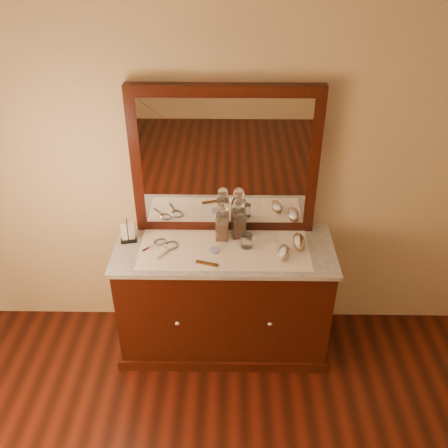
{
  "coord_description": "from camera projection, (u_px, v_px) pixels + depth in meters",
  "views": [
    {
      "loc": [
        0.04,
        -0.64,
        2.7
      ],
      "look_at": [
        0.0,
        1.85,
        1.1
      ],
      "focal_mm": 39.16,
      "sensor_mm": 36.0,
      "label": 1
    }
  ],
  "objects": [
    {
      "name": "mirror_frame",
      "position": [
        225.0,
        162.0,
        3.12
      ],
      "size": [
        1.2,
        0.08,
        1.0
      ],
      "primitive_type": "cube",
      "color": "black",
      "rests_on": "marble_top"
    },
    {
      "name": "brush_near",
      "position": [
        284.0,
        253.0,
        3.1
      ],
      "size": [
        0.09,
        0.17,
        0.04
      ],
      "color": "#94765A",
      "rests_on": "lace_runner"
    },
    {
      "name": "decanter_right",
      "position": [
        239.0,
        222.0,
        3.23
      ],
      "size": [
        0.1,
        0.1,
        0.29
      ],
      "color": "#934815",
      "rests_on": "lace_runner"
    },
    {
      "name": "mirror_glass",
      "position": [
        225.0,
        164.0,
        3.09
      ],
      "size": [
        1.06,
        0.01,
        0.86
      ],
      "primitive_type": "cube",
      "color": "white",
      "rests_on": "marble_top"
    },
    {
      "name": "brush_far",
      "position": [
        299.0,
        242.0,
        3.19
      ],
      "size": [
        0.08,
        0.18,
        0.05
      ],
      "color": "#94765A",
      "rests_on": "lace_runner"
    },
    {
      "name": "comb",
      "position": [
        207.0,
        263.0,
        3.03
      ],
      "size": [
        0.14,
        0.07,
        0.01
      ],
      "primitive_type": "cube",
      "rotation": [
        0.0,
        0.0,
        -0.3
      ],
      "color": "brown",
      "rests_on": "lace_runner"
    },
    {
      "name": "napkin_rack",
      "position": [
        128.0,
        233.0,
        3.22
      ],
      "size": [
        0.12,
        0.09,
        0.16
      ],
      "color": "black",
      "rests_on": "marble_top"
    },
    {
      "name": "dresser_cabinet",
      "position": [
        224.0,
        299.0,
        3.42
      ],
      "size": [
        1.4,
        0.55,
        0.82
      ],
      "primitive_type": "cube",
      "color": "black",
      "rests_on": "floor"
    },
    {
      "name": "decanter_left",
      "position": [
        222.0,
        225.0,
        3.21
      ],
      "size": [
        0.09,
        0.09,
        0.28
      ],
      "color": "#934815",
      "rests_on": "lace_runner"
    },
    {
      "name": "hand_mirror_inner",
      "position": [
        169.0,
        247.0,
        3.17
      ],
      "size": [
        0.14,
        0.22,
        0.02
      ],
      "color": "silver",
      "rests_on": "lace_runner"
    },
    {
      "name": "hand_mirror_outer",
      "position": [
        158.0,
        243.0,
        3.21
      ],
      "size": [
        0.16,
        0.17,
        0.02
      ],
      "color": "silver",
      "rests_on": "lace_runner"
    },
    {
      "name": "knob_left",
      "position": [
        177.0,
        323.0,
        3.16
      ],
      "size": [
        0.04,
        0.04,
        0.04
      ],
      "primitive_type": "sphere",
      "color": "silver",
      "rests_on": "dresser_cabinet"
    },
    {
      "name": "pin_dish",
      "position": [
        214.0,
        250.0,
        3.14
      ],
      "size": [
        0.08,
        0.08,
        0.01
      ],
      "primitive_type": "cylinder",
      "rotation": [
        0.0,
        0.0,
        -0.05
      ],
      "color": "white",
      "rests_on": "lace_runner"
    },
    {
      "name": "tumblers",
      "position": [
        247.0,
        241.0,
        3.17
      ],
      "size": [
        0.08,
        0.08,
        0.09
      ],
      "color": "white",
      "rests_on": "lace_runner"
    },
    {
      "name": "marble_top",
      "position": [
        224.0,
        250.0,
        3.19
      ],
      "size": [
        1.44,
        0.59,
        0.03
      ],
      "primitive_type": "cube",
      "color": "silver",
      "rests_on": "dresser_cabinet"
    },
    {
      "name": "knob_right",
      "position": [
        270.0,
        324.0,
        3.16
      ],
      "size": [
        0.04,
        0.04,
        0.04
      ],
      "primitive_type": "sphere",
      "color": "silver",
      "rests_on": "dresser_cabinet"
    },
    {
      "name": "lace_runner",
      "position": [
        224.0,
        249.0,
        3.17
      ],
      "size": [
        1.1,
        0.45,
        0.0
      ],
      "primitive_type": "cube",
      "color": "white",
      "rests_on": "marble_top"
    },
    {
      "name": "dresser_plinth",
      "position": [
        224.0,
        337.0,
        3.62
      ],
      "size": [
        1.46,
        0.59,
        0.08
      ],
      "primitive_type": "cube",
      "color": "black",
      "rests_on": "floor"
    }
  ]
}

